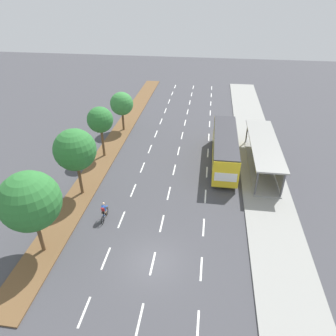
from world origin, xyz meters
name	(u,v)px	position (x,y,z in m)	size (l,w,h in m)	color
ground_plane	(153,262)	(0.00, 0.00, 0.00)	(140.00, 140.00, 0.00)	#424247
median_strip	(118,136)	(-8.30, 20.00, 0.06)	(2.60, 52.00, 0.12)	brown
sidewalk_right	(255,145)	(9.25, 20.00, 0.07)	(4.50, 52.00, 0.15)	gray
lane_divider_left	(153,141)	(-3.50, 19.38, 0.00)	(0.14, 49.76, 0.01)	white
lane_divider_center	(180,143)	(0.00, 19.38, 0.00)	(0.14, 49.76, 0.01)	white
lane_divider_right	(208,145)	(3.50, 19.38, 0.00)	(0.14, 49.76, 0.01)	white
bus_shelter	(266,152)	(9.53, 14.73, 1.87)	(2.90, 11.99, 2.86)	gray
bus	(225,146)	(5.25, 15.19, 2.07)	(2.54, 11.29, 3.37)	yellow
cyclist	(104,212)	(-4.90, 4.08, 0.79)	(0.46, 1.82, 1.71)	black
median_tree_nearest	(30,201)	(-8.34, -0.02, 4.68)	(4.23, 4.23, 6.68)	brown
median_tree_second	(75,150)	(-8.18, 7.37, 4.74)	(3.76, 3.76, 6.52)	brown
median_tree_third	(100,120)	(-8.39, 14.75, 4.51)	(2.84, 2.84, 5.84)	brown
median_tree_fourth	(122,104)	(-8.05, 22.13, 3.74)	(3.01, 3.01, 5.14)	brown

